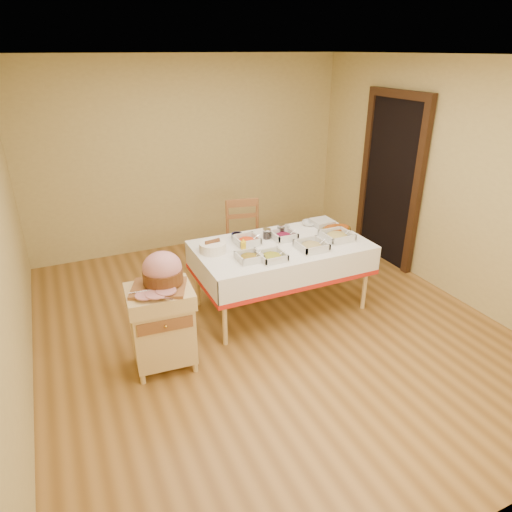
{
  "coord_description": "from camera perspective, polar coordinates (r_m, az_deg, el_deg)",
  "views": [
    {
      "loc": [
        -1.8,
        -3.63,
        2.65
      ],
      "look_at": [
        -0.04,
        0.2,
        0.73
      ],
      "focal_mm": 32.0,
      "sensor_mm": 36.0,
      "label": 1
    }
  ],
  "objects": [
    {
      "name": "preserve_jar_left",
      "position": [
        4.95,
        1.35,
        2.74
      ],
      "size": [
        0.09,
        0.09,
        0.11
      ],
      "color": "silver",
      "rests_on": "dining_table"
    },
    {
      "name": "small_bowl_left",
      "position": [
        4.79,
        -5.61,
        1.6
      ],
      "size": [
        0.12,
        0.12,
        0.05
      ],
      "color": "silver",
      "rests_on": "dining_table"
    },
    {
      "name": "serving_dish_b",
      "position": [
        4.47,
        1.99,
        -0.02
      ],
      "size": [
        0.25,
        0.25,
        0.1
      ],
      "color": "silver",
      "rests_on": "dining_table"
    },
    {
      "name": "mustard_bottle",
      "position": [
        4.56,
        -1.58,
        1.09
      ],
      "size": [
        0.06,
        0.06,
        0.17
      ],
      "color": "yellow",
      "rests_on": "dining_table"
    },
    {
      "name": "small_bowl_mid",
      "position": [
        4.98,
        -2.39,
        2.59
      ],
      "size": [
        0.12,
        0.12,
        0.05
      ],
      "color": "navy",
      "rests_on": "dining_table"
    },
    {
      "name": "bowl_small_imported",
      "position": [
        5.38,
        6.64,
        4.1
      ],
      "size": [
        0.19,
        0.19,
        0.05
      ],
      "primitive_type": "imported",
      "rotation": [
        0.0,
        0.0,
        0.18
      ],
      "color": "silver",
      "rests_on": "dining_table"
    },
    {
      "name": "dining_chair",
      "position": [
        5.6,
        -1.42,
        2.03
      ],
      "size": [
        0.52,
        0.5,
        0.98
      ],
      "color": "brown",
      "rests_on": "ground"
    },
    {
      "name": "small_bowl_right",
      "position": [
        5.21,
        3.66,
        3.58
      ],
      "size": [
        0.11,
        0.11,
        0.05
      ],
      "color": "silver",
      "rests_on": "dining_table"
    },
    {
      "name": "ham_on_board",
      "position": [
        3.94,
        -11.68,
        -2.02
      ],
      "size": [
        0.48,
        0.46,
        0.32
      ],
      "color": "brown",
      "rests_on": "butcher_cart"
    },
    {
      "name": "bowl_white_imported",
      "position": [
        5.08,
        1.64,
        2.9
      ],
      "size": [
        0.18,
        0.18,
        0.03
      ],
      "primitive_type": "imported",
      "rotation": [
        0.0,
        0.0,
        -0.37
      ],
      "color": "silver",
      "rests_on": "dining_table"
    },
    {
      "name": "serving_dish_f",
      "position": [
        4.96,
        3.48,
        2.58
      ],
      "size": [
        0.25,
        0.24,
        0.12
      ],
      "color": "silver",
      "rests_on": "dining_table"
    },
    {
      "name": "serving_dish_c",
      "position": [
        4.73,
        6.95,
        1.3
      ],
      "size": [
        0.29,
        0.29,
        0.12
      ],
      "color": "silver",
      "rests_on": "dining_table"
    },
    {
      "name": "dining_table",
      "position": [
        4.9,
        3.16,
        -0.23
      ],
      "size": [
        1.82,
        1.02,
        0.76
      ],
      "color": "#DFBF7A",
      "rests_on": "ground"
    },
    {
      "name": "doorway",
      "position": [
        6.23,
        16.54,
        9.27
      ],
      "size": [
        0.09,
        1.1,
        2.2
      ],
      "color": "black",
      "rests_on": "ground"
    },
    {
      "name": "room_shell",
      "position": [
        4.27,
        1.65,
        6.09
      ],
      "size": [
        5.0,
        5.0,
        5.0
      ],
      "color": "olive",
      "rests_on": "ground"
    },
    {
      "name": "bread_basket",
      "position": [
        4.65,
        -5.43,
        1.11
      ],
      "size": [
        0.27,
        0.27,
        0.12
      ],
      "color": "white",
      "rests_on": "dining_table"
    },
    {
      "name": "preserve_jar_right",
      "position": [
        5.08,
        3.13,
        3.29
      ],
      "size": [
        0.09,
        0.09,
        0.12
      ],
      "color": "silver",
      "rests_on": "dining_table"
    },
    {
      "name": "plate_stack",
      "position": [
        5.39,
        8.27,
        4.16
      ],
      "size": [
        0.23,
        0.23,
        0.07
      ],
      "color": "silver",
      "rests_on": "dining_table"
    },
    {
      "name": "serving_dish_d",
      "position": [
        5.02,
        10.08,
        2.51
      ],
      "size": [
        0.3,
        0.3,
        0.11
      ],
      "color": "silver",
      "rests_on": "dining_table"
    },
    {
      "name": "serving_dish_a",
      "position": [
        4.45,
        -0.85,
        -0.1
      ],
      "size": [
        0.24,
        0.23,
        0.1
      ],
      "color": "silver",
      "rests_on": "dining_table"
    },
    {
      "name": "butcher_cart",
      "position": [
        4.13,
        -11.65,
        -8.25
      ],
      "size": [
        0.59,
        0.5,
        0.79
      ],
      "color": "#DFBF7A",
      "rests_on": "ground"
    },
    {
      "name": "serving_dish_e",
      "position": [
        4.83,
        -1.16,
        1.97
      ],
      "size": [
        0.26,
        0.24,
        0.12
      ],
      "color": "silver",
      "rests_on": "dining_table"
    },
    {
      "name": "brass_platter",
      "position": [
        5.26,
        10.04,
        3.34
      ],
      "size": [
        0.35,
        0.25,
        0.05
      ],
      "color": "gold",
      "rests_on": "dining_table"
    }
  ]
}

